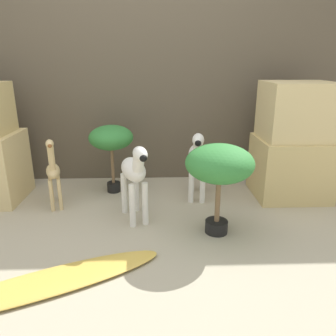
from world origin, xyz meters
The scene contains 9 objects.
ground_plane centered at (0.00, 0.00, 0.00)m, with size 14.00×14.00×0.00m, color #B2A88E.
wall_back centered at (0.00, 1.46, 1.10)m, with size 6.40×0.08×2.20m.
rock_pillar_right centered at (1.37, 0.90, 0.49)m, with size 0.63×0.55×1.03m.
zebra_right centered at (0.52, 0.86, 0.39)m, with size 0.21×0.49×0.64m.
zebra_left centered at (-0.01, 0.45, 0.39)m, with size 0.28×0.49×0.64m.
giraffe_figurine centered at (-0.71, 0.70, 0.33)m, with size 0.20×0.39×0.64m.
potted_palm_front centered at (0.59, 0.23, 0.51)m, with size 0.48×0.48×0.66m.
potted_palm_back centered at (-0.26, 1.05, 0.51)m, with size 0.41×0.41×0.64m.
surfboard centered at (-0.48, -0.34, 0.02)m, with size 1.34×0.81×0.08m.
Camera 1 is at (0.16, -1.90, 1.21)m, focal length 35.00 mm.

